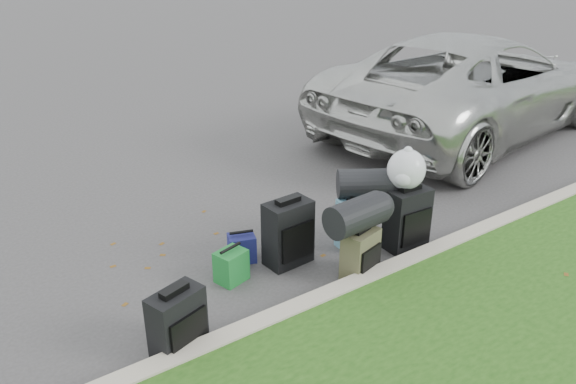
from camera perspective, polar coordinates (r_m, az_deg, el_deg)
ground at (r=5.98m, az=1.89°, el=-5.23°), size 120.00×120.00×0.00m
curb at (r=5.29m, az=8.45°, el=-8.84°), size 120.00×0.18×0.15m
suv at (r=9.72m, az=18.18°, el=10.36°), size 6.12×3.47×1.61m
suitcase_small_black at (r=4.49m, az=-11.17°, el=-12.86°), size 0.48×0.35×0.53m
suitcase_large_black_left at (r=5.49m, az=0.01°, el=-4.18°), size 0.47×0.30×0.66m
suitcase_olive at (r=5.35m, az=7.34°, el=-6.28°), size 0.40×0.30×0.49m
suitcase_teal at (r=5.86m, az=6.88°, el=-3.10°), size 0.39×0.26×0.53m
suitcase_large_black_right at (r=5.89m, az=12.00°, el=-2.70°), size 0.45×0.29×0.66m
tote_green at (r=5.32m, az=-5.79°, el=-7.50°), size 0.32×0.28×0.31m
tote_navy at (r=5.63m, az=-4.71°, el=-5.69°), size 0.31×0.28×0.28m
duffel_left at (r=5.16m, az=7.01°, el=-2.34°), size 0.61×0.35×0.32m
duffel_right at (r=5.75m, az=7.74°, el=0.88°), size 0.61×0.54×0.30m
trash_bag at (r=5.71m, az=11.93°, el=2.25°), size 0.40×0.40×0.40m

